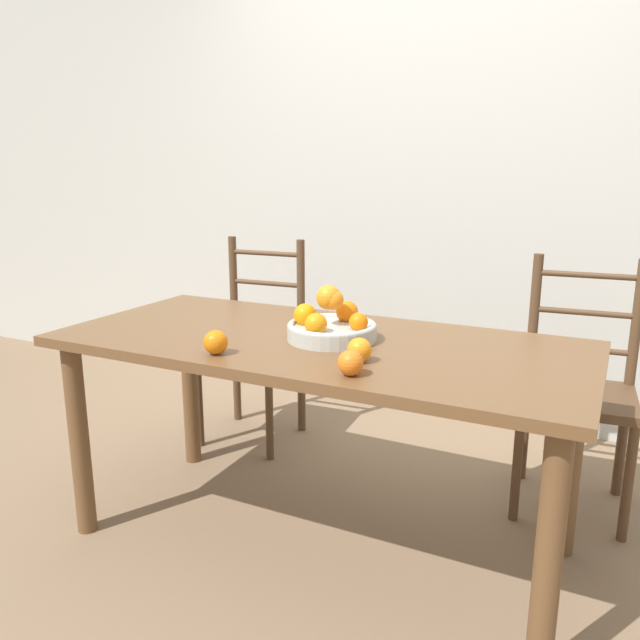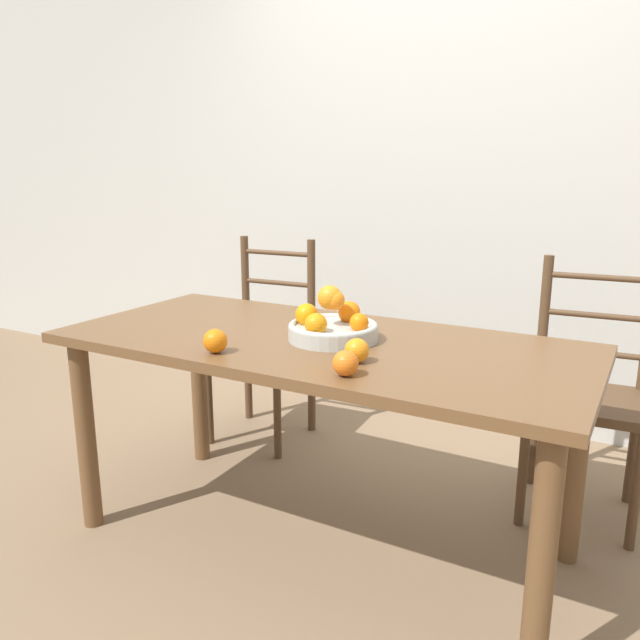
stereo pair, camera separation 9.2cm
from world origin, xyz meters
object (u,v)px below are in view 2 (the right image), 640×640
object	(u,v)px
orange_loose_0	(346,363)
chair_right	(587,398)
fruit_bowl	(332,325)
orange_loose_2	(215,341)
orange_loose_1	(357,351)
chair_left	(265,346)

from	to	relation	value
orange_loose_0	chair_right	xyz separation A→B (m)	(0.53, 1.00, -0.33)
orange_loose_0	chair_right	bearing A→B (deg)	61.94
fruit_bowl	orange_loose_2	xyz separation A→B (m)	(-0.25, -0.31, -0.01)
orange_loose_1	orange_loose_2	size ratio (longest dim) A/B	0.97
chair_right	chair_left	bearing A→B (deg)	175.60
orange_loose_2	chair_left	world-z (taller)	chair_left
orange_loose_0	orange_loose_2	size ratio (longest dim) A/B	0.96
orange_loose_0	chair_left	xyz separation A→B (m)	(-0.95, 1.00, -0.33)
orange_loose_1	fruit_bowl	bearing A→B (deg)	133.93
fruit_bowl	orange_loose_2	distance (m)	0.40
orange_loose_0	orange_loose_1	distance (m)	0.13
orange_loose_1	chair_right	size ratio (longest dim) A/B	0.07
chair_left	orange_loose_2	bearing A→B (deg)	-67.29
orange_loose_1	chair_left	distance (m)	1.32
orange_loose_2	chair_left	size ratio (longest dim) A/B	0.08
orange_loose_2	chair_right	world-z (taller)	chair_right
chair_left	chair_right	distance (m)	1.48
orange_loose_0	chair_left	size ratio (longest dim) A/B	0.07
fruit_bowl	chair_right	xyz separation A→B (m)	(0.74, 0.69, -0.35)
orange_loose_1	orange_loose_2	xyz separation A→B (m)	(-0.43, -0.12, 0.00)
fruit_bowl	chair_left	xyz separation A→B (m)	(-0.74, 0.69, -0.35)
fruit_bowl	chair_right	bearing A→B (deg)	42.90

